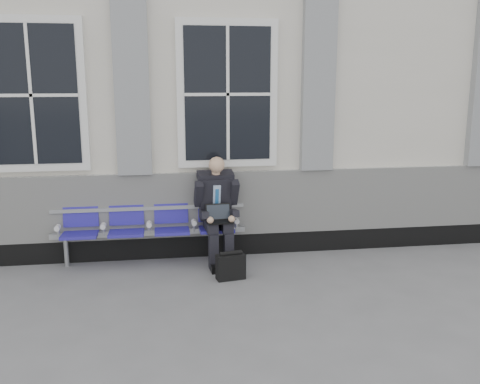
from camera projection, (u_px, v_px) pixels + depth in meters
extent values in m
plane|color=slate|center=(214.00, 297.00, 6.15)|extent=(70.00, 70.00, 0.00)
cube|color=silver|center=(192.00, 100.00, 9.09)|extent=(14.00, 4.00, 4.20)
cube|color=black|center=(203.00, 245.00, 7.54)|extent=(14.00, 0.10, 0.30)
cube|color=silver|center=(203.00, 204.00, 7.40)|extent=(14.00, 0.08, 0.90)
cube|color=gray|center=(132.00, 83.00, 6.91)|extent=(0.45, 0.14, 2.40)
cube|color=gray|center=(318.00, 83.00, 7.27)|extent=(0.45, 0.14, 2.40)
cube|color=white|center=(32.00, 95.00, 6.77)|extent=(1.35, 0.10, 1.95)
cube|color=black|center=(31.00, 95.00, 6.73)|extent=(1.15, 0.02, 1.75)
cube|color=white|center=(227.00, 94.00, 7.14)|extent=(1.35, 0.10, 1.95)
cube|color=black|center=(228.00, 94.00, 7.09)|extent=(1.15, 0.02, 1.75)
cube|color=#9EA0A3|center=(150.00, 233.00, 7.21)|extent=(2.60, 0.07, 0.07)
cube|color=#9EA0A3|center=(149.00, 208.00, 7.26)|extent=(2.60, 0.05, 0.05)
cylinder|color=#9EA0A3|center=(66.00, 252.00, 7.10)|extent=(0.06, 0.06, 0.39)
cylinder|color=#9EA0A3|center=(230.00, 245.00, 7.42)|extent=(0.06, 0.06, 0.39)
cube|color=#231A98|center=(80.00, 235.00, 7.00)|extent=(0.46, 0.42, 0.07)
cube|color=#231A98|center=(81.00, 212.00, 7.14)|extent=(0.46, 0.10, 0.40)
cube|color=#231A98|center=(126.00, 233.00, 7.08)|extent=(0.46, 0.42, 0.07)
cube|color=#231A98|center=(126.00, 210.00, 7.23)|extent=(0.46, 0.10, 0.40)
cube|color=#231A98|center=(172.00, 231.00, 7.17)|extent=(0.46, 0.42, 0.07)
cube|color=#231A98|center=(171.00, 209.00, 7.32)|extent=(0.46, 0.10, 0.40)
cube|color=#231A98|center=(216.00, 229.00, 7.26)|extent=(0.46, 0.42, 0.07)
cube|color=#231A98|center=(215.00, 207.00, 7.41)|extent=(0.46, 0.10, 0.40)
cylinder|color=white|center=(57.00, 228.00, 6.96)|extent=(0.07, 0.12, 0.07)
cylinder|color=white|center=(103.00, 226.00, 7.05)|extent=(0.07, 0.12, 0.07)
cylinder|color=white|center=(149.00, 224.00, 7.13)|extent=(0.07, 0.12, 0.07)
cylinder|color=white|center=(194.00, 222.00, 7.22)|extent=(0.07, 0.12, 0.07)
cylinder|color=white|center=(236.00, 221.00, 7.31)|extent=(0.07, 0.12, 0.07)
cube|color=black|center=(215.00, 268.00, 6.96)|extent=(0.13, 0.27, 0.09)
cube|color=black|center=(230.00, 266.00, 7.00)|extent=(0.13, 0.27, 0.09)
cube|color=black|center=(214.00, 251.00, 6.97)|extent=(0.13, 0.14, 0.47)
cube|color=black|center=(229.00, 250.00, 7.02)|extent=(0.13, 0.14, 0.47)
cube|color=black|center=(211.00, 225.00, 7.12)|extent=(0.17, 0.46, 0.14)
cube|color=black|center=(225.00, 224.00, 7.16)|extent=(0.17, 0.46, 0.14)
cube|color=black|center=(215.00, 197.00, 7.27)|extent=(0.44, 0.37, 0.64)
cube|color=silver|center=(217.00, 198.00, 7.15)|extent=(0.11, 0.10, 0.36)
cube|color=#266BB3|center=(217.00, 199.00, 7.14)|extent=(0.05, 0.08, 0.30)
cube|color=black|center=(215.00, 176.00, 7.17)|extent=(0.50, 0.27, 0.14)
cylinder|color=#DDAF8A|center=(216.00, 171.00, 7.11)|extent=(0.11, 0.11, 0.10)
sphere|color=#DDAF8A|center=(217.00, 165.00, 7.03)|extent=(0.21, 0.21, 0.21)
cube|color=black|center=(199.00, 194.00, 7.10)|extent=(0.12, 0.29, 0.37)
cube|color=black|center=(234.00, 192.00, 7.20)|extent=(0.12, 0.29, 0.37)
cube|color=black|center=(204.00, 215.00, 6.99)|extent=(0.11, 0.32, 0.14)
cube|color=black|center=(234.00, 213.00, 7.07)|extent=(0.11, 0.32, 0.14)
sphere|color=#DDAF8A|center=(210.00, 220.00, 6.87)|extent=(0.09, 0.09, 0.09)
sphere|color=#DDAF8A|center=(232.00, 219.00, 6.93)|extent=(0.09, 0.09, 0.09)
cube|color=black|center=(220.00, 222.00, 6.99)|extent=(0.35, 0.25, 0.02)
cube|color=black|center=(218.00, 212.00, 7.08)|extent=(0.34, 0.11, 0.21)
cube|color=black|center=(218.00, 212.00, 7.07)|extent=(0.31, 0.09, 0.18)
cube|color=black|center=(231.00, 267.00, 6.65)|extent=(0.38, 0.21, 0.32)
cylinder|color=black|center=(231.00, 253.00, 6.61)|extent=(0.29, 0.11, 0.06)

